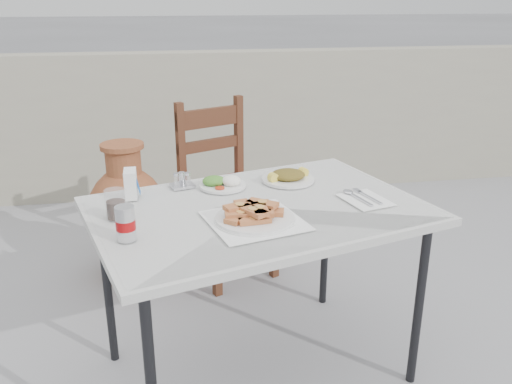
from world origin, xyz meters
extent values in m
plane|color=slate|center=(0.00, 0.00, 0.00)|extent=(80.00, 80.00, 0.00)
cylinder|color=black|center=(0.56, -0.18, 0.39)|extent=(0.04, 0.04, 0.77)
cylinder|color=black|center=(-0.78, 0.20, 0.39)|extent=(0.04, 0.04, 0.77)
cylinder|color=black|center=(0.35, 0.53, 0.39)|extent=(0.04, 0.04, 0.77)
cube|color=white|center=(-0.11, 0.01, 0.80)|extent=(1.55, 1.25, 0.03)
cube|color=white|center=(-0.11, 0.01, 0.82)|extent=(1.50, 1.20, 0.01)
cube|color=white|center=(-0.15, -0.14, 0.82)|extent=(0.42, 0.42, 0.00)
cylinder|color=silver|center=(-0.15, -0.14, 0.83)|extent=(0.31, 0.31, 0.02)
cylinder|color=silver|center=(-0.15, -0.14, 0.83)|extent=(0.32, 0.32, 0.01)
cylinder|color=silver|center=(-0.23, 0.27, 0.83)|extent=(0.21, 0.21, 0.01)
ellipsoid|color=white|center=(-0.19, 0.26, 0.85)|extent=(0.09, 0.09, 0.05)
ellipsoid|color=#337521|center=(-0.27, 0.28, 0.85)|extent=(0.11, 0.10, 0.04)
cylinder|color=#B02A12|center=(-0.25, 0.21, 0.84)|extent=(0.04, 0.04, 0.01)
cylinder|color=silver|center=(0.08, 0.30, 0.83)|extent=(0.25, 0.25, 0.01)
ellipsoid|color=#1C5F17|center=(0.08, 0.30, 0.85)|extent=(0.16, 0.15, 0.05)
cylinder|color=yellow|center=(0.00, 0.27, 0.85)|extent=(0.05, 0.05, 0.04)
cylinder|color=yellow|center=(0.16, 0.33, 0.85)|extent=(0.05, 0.05, 0.04)
cylinder|color=silver|center=(-0.64, -0.23, 0.89)|extent=(0.07, 0.07, 0.13)
cylinder|color=#A40B0E|center=(-0.64, -0.23, 0.88)|extent=(0.07, 0.07, 0.04)
cylinder|color=silver|center=(-0.64, -0.23, 0.95)|extent=(0.06, 0.06, 0.00)
cylinder|color=white|center=(-0.69, -0.02, 0.88)|extent=(0.08, 0.08, 0.12)
cylinder|color=black|center=(-0.69, -0.02, 0.86)|extent=(0.07, 0.07, 0.07)
cube|color=white|center=(-0.64, 0.21, 0.88)|extent=(0.05, 0.10, 0.12)
cube|color=#1754B0|center=(-0.61, 0.21, 0.87)|extent=(0.02, 0.05, 0.07)
cube|color=silver|center=(-0.41, 0.30, 0.83)|extent=(0.12, 0.11, 0.01)
cylinder|color=white|center=(-0.44, 0.28, 0.86)|extent=(0.02, 0.02, 0.06)
cylinder|color=white|center=(-0.39, 0.28, 0.86)|extent=(0.02, 0.02, 0.06)
cylinder|color=silver|center=(-0.41, 0.32, 0.86)|extent=(0.03, 0.03, 0.05)
cube|color=white|center=(0.35, 0.00, 0.82)|extent=(0.22, 0.25, 0.00)
cube|color=silver|center=(0.33, -0.01, 0.83)|extent=(0.06, 0.17, 0.00)
ellipsoid|color=silver|center=(0.30, 0.09, 0.83)|extent=(0.04, 0.06, 0.01)
cube|color=silver|center=(0.37, 0.01, 0.83)|extent=(0.05, 0.17, 0.00)
cube|color=silver|center=(0.35, 0.10, 0.83)|extent=(0.04, 0.05, 0.00)
cube|color=#3D1F10|center=(-0.23, 0.71, 0.25)|extent=(0.06, 0.06, 0.50)
cube|color=#3D1F10|center=(0.14, 0.87, 0.25)|extent=(0.06, 0.06, 0.50)
cube|color=#3D1F10|center=(-0.39, 1.07, 0.25)|extent=(0.06, 0.06, 0.50)
cube|color=#3D1F10|center=(-0.02, 1.24, 0.25)|extent=(0.06, 0.06, 0.50)
cube|color=maroon|center=(-0.13, 0.97, 0.53)|extent=(0.62, 0.62, 0.06)
cube|color=#3D1F10|center=(-0.39, 1.07, 0.78)|extent=(0.06, 0.06, 0.56)
cube|color=#3D1F10|center=(-0.02, 1.24, 0.78)|extent=(0.06, 0.06, 0.56)
cube|color=#3D1F10|center=(-0.21, 1.15, 0.95)|extent=(0.42, 0.21, 0.11)
cube|color=#3D1F10|center=(-0.21, 1.15, 0.78)|extent=(0.42, 0.21, 0.07)
cylinder|color=brown|center=(-0.73, 1.04, 0.05)|extent=(0.36, 0.36, 0.09)
ellipsoid|color=brown|center=(-0.73, 1.04, 0.40)|extent=(0.48, 0.48, 0.60)
cylinder|color=beige|center=(-0.73, 1.04, 0.40)|extent=(0.48, 0.48, 0.07)
cylinder|color=brown|center=(-0.73, 1.04, 0.73)|extent=(0.20, 0.20, 0.18)
cylinder|color=brown|center=(-0.73, 1.04, 0.83)|extent=(0.25, 0.25, 0.03)
cube|color=gray|center=(0.00, 2.50, 0.60)|extent=(6.00, 0.25, 1.20)
camera|label=1|loc=(-0.47, -2.05, 1.66)|focal=38.00mm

